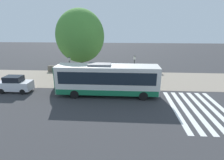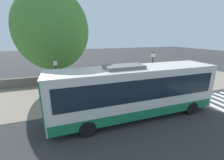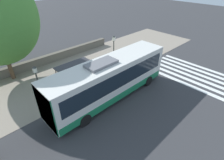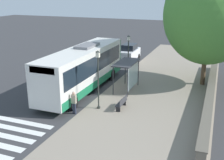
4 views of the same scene
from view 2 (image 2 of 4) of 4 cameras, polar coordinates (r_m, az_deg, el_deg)
The scene contains 10 objects.
ground_plane at distance 12.49m, azimuth -2.53°, elevation -10.70°, with size 120.00×120.00×0.00m, color #353538.
sidewalk_plaza at distance 16.49m, azimuth -7.13°, elevation -3.88°, with size 9.00×44.00×0.02m.
stone_wall at distance 20.14m, azimuth -9.70°, elevation 1.28°, with size 0.60×20.00×1.03m.
bus at distance 10.70m, azimuth 8.68°, elevation -3.99°, with size 2.73×11.84×3.86m.
bus_shelter at distance 13.41m, azimuth -3.45°, elevation 0.72°, with size 1.55×3.42×2.52m.
pedestrian at distance 14.90m, azimuth 21.82°, elevation -3.29°, with size 0.34×0.22×1.65m.
bench at distance 16.10m, azimuth 9.58°, elevation -2.73°, with size 0.40×1.60×0.88m.
street_lamp_near at distance 14.53m, azimuth 15.00°, elevation 3.50°, with size 0.28×0.28×4.36m.
street_lamp_far at distance 11.64m, azimuth -20.11°, elevation -0.59°, with size 0.28×0.28×4.18m.
shade_tree at distance 18.38m, azimuth -21.84°, elevation 17.19°, with size 7.85×7.85×10.62m.
Camera 2 is at (10.66, -3.19, 5.67)m, focal length 24.00 mm.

